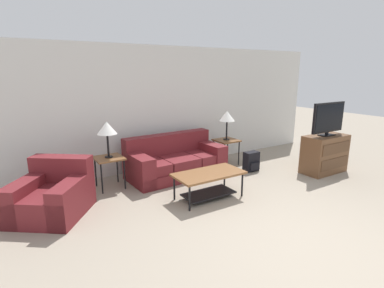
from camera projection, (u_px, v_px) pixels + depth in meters
The scene contains 12 objects.
ground_plane at pixel (305, 248), 3.61m from camera, with size 24.00×24.00×0.00m, color gray.
wall_back at pixel (162, 108), 6.44m from camera, with size 8.62×0.06×2.60m.
couch at pixel (175, 161), 6.09m from camera, with size 1.98×1.01×0.82m.
armchair at pixel (53, 196), 4.43m from camera, with size 1.35×1.37×0.80m.
coffee_table at pixel (209, 179), 4.98m from camera, with size 1.17×0.60×0.45m.
side_table_left at pixel (109, 161), 5.38m from camera, with size 0.49×0.49×0.58m.
side_table_right at pixel (226, 142), 6.75m from camera, with size 0.49×0.49×0.58m.
table_lamp_left at pixel (107, 129), 5.24m from camera, with size 0.34×0.34×0.65m.
table_lamp_right at pixel (227, 117), 6.61m from camera, with size 0.34×0.34×0.65m.
tv_console at pixel (325, 154), 6.25m from camera, with size 0.98×0.49×0.79m.
television at pixel (328, 118), 6.08m from camera, with size 0.93×0.20×0.68m.
backpack at pixel (251, 162), 6.38m from camera, with size 0.32×0.26×0.42m.
Camera 1 is at (-2.86, -2.00, 2.09)m, focal length 28.00 mm.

